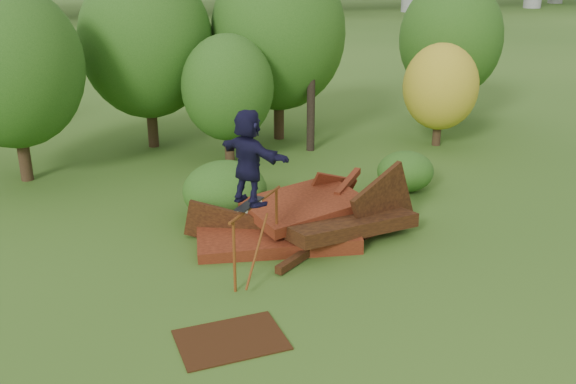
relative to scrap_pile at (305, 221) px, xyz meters
name	(u,v)px	position (x,y,z in m)	size (l,w,h in m)	color
ground	(359,294)	(-0.02, -3.04, -0.38)	(240.00, 240.00, 0.00)	#2D5116
scrap_pile	(305,221)	(0.00, 0.00, 0.00)	(5.75, 3.41, 2.17)	#3D160A
grind_rail	(256,222)	(-1.65, -1.37, 0.75)	(1.64, 1.70, 1.59)	brown
skateboard	(250,204)	(-1.85, -1.58, 1.28)	(0.79, 0.80, 0.09)	black
skater	(248,157)	(-1.85, -1.58, 2.28)	(1.81, 0.58, 1.95)	black
flat_plate	(231,340)	(-2.89, -3.77, -0.37)	(1.87, 1.33, 0.03)	#341B0B
tree_0	(11,67)	(-6.43, 6.74, 3.04)	(4.11, 4.11, 5.79)	black
tree_1	(146,42)	(-2.23, 9.12, 3.28)	(4.49, 4.49, 6.25)	black
tree_2	(228,88)	(-0.15, 6.42, 2.08)	(2.95, 2.95, 4.16)	black
tree_3	(278,33)	(2.32, 8.58, 3.47)	(4.75, 4.75, 6.58)	black
tree_4	(441,87)	(7.34, 5.80, 1.73)	(2.63, 2.63, 3.62)	black
tree_5	(451,39)	(9.55, 8.71, 2.96)	(4.03, 4.03, 5.66)	black
shrub_left	(225,190)	(-1.51, 1.79, 0.37)	(2.18, 2.01, 1.51)	#1A4111
shrub_right	(405,171)	(3.88, 1.99, 0.20)	(1.65, 1.51, 1.17)	#1A4111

